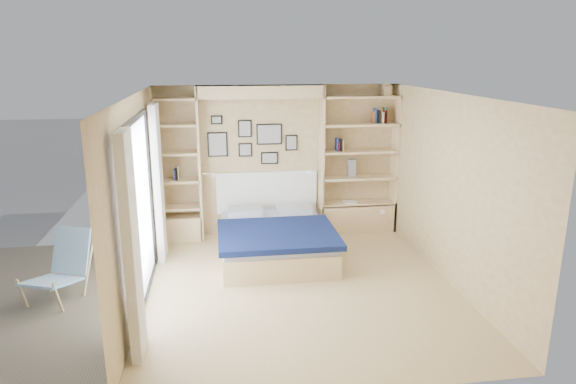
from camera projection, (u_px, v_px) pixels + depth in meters
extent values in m
plane|color=tan|center=(300.00, 287.00, 6.77)|extent=(4.50, 4.50, 0.00)
plane|color=#D2B882|center=(278.00, 160.00, 8.60)|extent=(4.00, 0.00, 4.00)
plane|color=#D2B882|center=(344.00, 266.00, 4.30)|extent=(4.00, 0.00, 4.00)
plane|color=#D2B882|center=(137.00, 202.00, 6.18)|extent=(0.00, 4.50, 4.50)
plane|color=#D2B882|center=(451.00, 190.00, 6.72)|extent=(0.00, 4.50, 4.50)
plane|color=white|center=(301.00, 95.00, 6.13)|extent=(4.50, 4.50, 0.00)
cube|color=beige|center=(200.00, 165.00, 8.26)|extent=(0.04, 0.35, 2.50)
cube|color=beige|center=(321.00, 161.00, 8.53)|extent=(0.04, 0.35, 2.50)
cube|color=beige|center=(260.00, 92.00, 8.10)|extent=(2.00, 0.35, 0.20)
cube|color=beige|center=(395.00, 159.00, 8.71)|extent=(0.04, 0.35, 2.50)
cube|color=beige|center=(156.00, 166.00, 8.16)|extent=(0.04, 0.35, 2.50)
cube|color=beige|center=(357.00, 217.00, 8.88)|extent=(1.30, 0.35, 0.50)
cube|color=beige|center=(181.00, 228.00, 8.48)|extent=(0.70, 0.35, 0.40)
cube|color=black|center=(133.00, 121.00, 5.93)|extent=(0.04, 2.08, 0.06)
cube|color=black|center=(147.00, 294.00, 6.50)|extent=(0.04, 2.08, 0.06)
cube|color=black|center=(127.00, 243.00, 5.24)|extent=(0.04, 0.06, 2.20)
cube|color=black|center=(150.00, 192.00, 7.19)|extent=(0.04, 0.06, 2.20)
cube|color=silver|center=(139.00, 212.00, 6.21)|extent=(0.01, 2.00, 2.20)
cube|color=white|center=(131.00, 248.00, 4.98)|extent=(0.10, 0.45, 2.30)
cube|color=white|center=(158.00, 184.00, 7.46)|extent=(0.10, 0.45, 2.30)
cube|color=beige|center=(358.00, 203.00, 8.81)|extent=(1.30, 0.35, 0.04)
cube|color=beige|center=(358.00, 178.00, 8.70)|extent=(1.30, 0.35, 0.04)
cube|color=beige|center=(359.00, 151.00, 8.58)|extent=(1.30, 0.35, 0.04)
cube|color=beige|center=(360.00, 125.00, 8.46)|extent=(1.30, 0.35, 0.04)
cube|color=beige|center=(361.00, 97.00, 8.35)|extent=(1.30, 0.35, 0.04)
cube|color=beige|center=(180.00, 207.00, 8.39)|extent=(0.70, 0.35, 0.04)
cube|color=beige|center=(178.00, 181.00, 8.27)|extent=(0.70, 0.35, 0.04)
cube|color=beige|center=(177.00, 153.00, 8.16)|extent=(0.70, 0.35, 0.04)
cube|color=beige|center=(175.00, 125.00, 8.04)|extent=(0.70, 0.35, 0.04)
cube|color=beige|center=(174.00, 99.00, 7.94)|extent=(0.70, 0.35, 0.04)
cube|color=beige|center=(275.00, 245.00, 7.77)|extent=(1.60, 2.00, 0.35)
cube|color=#B2B6C2|center=(275.00, 231.00, 7.71)|extent=(1.56, 1.96, 0.10)
cube|color=#0C1741|center=(277.00, 234.00, 7.37)|extent=(1.70, 1.40, 0.08)
cube|color=#B2B6C2|center=(245.00, 212.00, 8.29)|extent=(0.55, 0.40, 0.12)
cube|color=#B2B6C2|center=(294.00, 210.00, 8.40)|extent=(0.55, 0.40, 0.12)
cube|color=white|center=(267.00, 192.00, 8.68)|extent=(1.70, 0.04, 0.70)
cube|color=black|center=(218.00, 144.00, 8.36)|extent=(0.32, 0.02, 0.40)
cube|color=gray|center=(218.00, 145.00, 8.35)|extent=(0.28, 0.01, 0.36)
cube|color=black|center=(245.00, 129.00, 8.36)|extent=(0.22, 0.02, 0.28)
cube|color=gray|center=(245.00, 129.00, 8.35)|extent=(0.18, 0.01, 0.24)
cube|color=black|center=(245.00, 150.00, 8.45)|extent=(0.22, 0.02, 0.22)
cube|color=gray|center=(245.00, 150.00, 8.44)|extent=(0.18, 0.01, 0.18)
cube|color=black|center=(269.00, 134.00, 8.44)|extent=(0.42, 0.02, 0.34)
cube|color=gray|center=(269.00, 134.00, 8.43)|extent=(0.38, 0.01, 0.30)
cube|color=black|center=(269.00, 158.00, 8.54)|extent=(0.28, 0.02, 0.20)
cube|color=gray|center=(270.00, 158.00, 8.53)|extent=(0.24, 0.01, 0.16)
cube|color=black|center=(291.00, 143.00, 8.53)|extent=(0.20, 0.02, 0.26)
cube|color=gray|center=(292.00, 143.00, 8.52)|extent=(0.16, 0.01, 0.22)
cube|color=black|center=(217.00, 120.00, 8.26)|extent=(0.18, 0.02, 0.14)
cube|color=gray|center=(217.00, 120.00, 8.25)|extent=(0.14, 0.01, 0.10)
cylinder|color=silver|center=(209.00, 173.00, 8.24)|extent=(0.20, 0.02, 0.02)
cone|color=white|center=(215.00, 174.00, 8.26)|extent=(0.13, 0.12, 0.15)
cylinder|color=silver|center=(314.00, 170.00, 8.47)|extent=(0.20, 0.02, 0.02)
cone|color=white|center=(308.00, 172.00, 8.46)|extent=(0.13, 0.12, 0.15)
cube|color=#A51E1E|center=(338.00, 146.00, 8.50)|extent=(0.02, 0.15, 0.16)
cube|color=navy|center=(337.00, 145.00, 8.49)|extent=(0.03, 0.15, 0.21)
cube|color=black|center=(341.00, 145.00, 8.50)|extent=(0.03, 0.15, 0.19)
cube|color=#C3BA90|center=(342.00, 145.00, 8.50)|extent=(0.04, 0.15, 0.19)
cube|color=#9C4E26|center=(373.00, 117.00, 8.46)|extent=(0.02, 0.15, 0.20)
cube|color=navy|center=(375.00, 116.00, 8.45)|extent=(0.03, 0.15, 0.25)
cube|color=black|center=(378.00, 117.00, 8.47)|extent=(0.03, 0.15, 0.21)
cube|color=#BFB28C|center=(382.00, 118.00, 8.48)|extent=(0.04, 0.15, 0.18)
cube|color=#26593F|center=(385.00, 115.00, 8.48)|extent=(0.03, 0.15, 0.25)
cube|color=#A51E1E|center=(385.00, 116.00, 8.48)|extent=(0.03, 0.15, 0.22)
cube|color=navy|center=(175.00, 175.00, 8.23)|extent=(0.02, 0.15, 0.17)
cube|color=black|center=(177.00, 173.00, 8.23)|extent=(0.03, 0.15, 0.21)
cube|color=#C3B490|center=(178.00, 173.00, 8.23)|extent=(0.03, 0.15, 0.23)
cube|color=beige|center=(387.00, 91.00, 8.38)|extent=(0.13, 0.13, 0.15)
cone|color=beige|center=(387.00, 84.00, 8.35)|extent=(0.20, 0.20, 0.08)
cube|color=slate|center=(352.00, 168.00, 8.63)|extent=(0.12, 0.12, 0.30)
cube|color=white|center=(350.00, 202.00, 8.73)|extent=(0.22, 0.16, 0.03)
cube|color=#706452|center=(10.00, 305.00, 6.28)|extent=(3.20, 4.00, 0.05)
cylinder|color=tan|center=(23.00, 294.00, 6.08)|extent=(0.08, 0.14, 0.43)
cylinder|color=tan|center=(58.00, 298.00, 5.98)|extent=(0.08, 0.14, 0.43)
cylinder|color=tan|center=(55.00, 265.00, 6.63)|extent=(0.16, 0.34, 0.71)
cylinder|color=tan|center=(88.00, 269.00, 6.52)|extent=(0.16, 0.34, 0.71)
cube|color=#3179B8|center=(52.00, 281.00, 6.21)|extent=(0.68, 0.74, 0.16)
cube|color=#3179B8|center=(71.00, 250.00, 6.55)|extent=(0.55, 0.40, 0.58)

